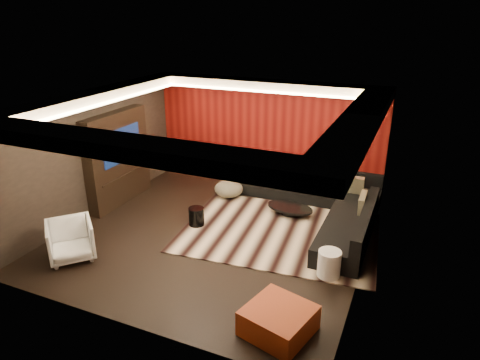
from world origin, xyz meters
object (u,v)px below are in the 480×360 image
at_px(drum_stool, 196,216).
at_px(white_side_table, 329,264).
at_px(sectional_sofa, 319,202).
at_px(coffee_table, 290,210).
at_px(armchair, 71,240).
at_px(orange_ottoman, 279,320).

relative_size(drum_stool, white_side_table, 0.79).
height_order(white_side_table, sectional_sofa, sectional_sofa).
bearing_deg(sectional_sofa, coffee_table, -148.69).
bearing_deg(drum_stool, white_side_table, -14.05).
xyz_separation_m(armchair, sectional_sofa, (3.81, 3.74, -0.11)).
distance_m(coffee_table, armchair, 4.68).
bearing_deg(orange_ottoman, white_side_table, 77.74).
distance_m(white_side_table, armchair, 4.76).
height_order(coffee_table, drum_stool, drum_stool).
xyz_separation_m(white_side_table, armchair, (-4.57, -1.31, 0.12)).
distance_m(armchair, sectional_sofa, 5.34).
bearing_deg(armchair, orange_ottoman, -52.53).
distance_m(drum_stool, white_side_table, 3.14).
bearing_deg(white_side_table, sectional_sofa, 107.44).
bearing_deg(white_side_table, coffee_table, 122.99).
height_order(armchair, sectional_sofa, sectional_sofa).
xyz_separation_m(coffee_table, sectional_sofa, (0.59, 0.36, 0.15)).
relative_size(coffee_table, drum_stool, 2.71).
relative_size(orange_ottoman, sectional_sofa, 0.24).
relative_size(drum_stool, sectional_sofa, 0.11).
relative_size(drum_stool, armchair, 0.48).
xyz_separation_m(drum_stool, sectional_sofa, (2.28, 1.67, 0.04)).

